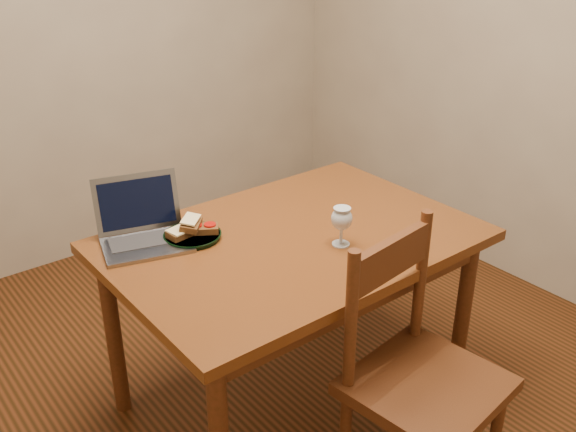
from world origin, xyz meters
TOP-DOWN VIEW (x-y plane):
  - floor at (0.00, 0.00)m, footprint 3.20×3.20m
  - back_wall at (0.00, 1.61)m, footprint 3.20×0.02m
  - right_wall at (1.61, 0.00)m, footprint 0.02×3.20m
  - table at (0.05, -0.10)m, footprint 1.30×0.90m
  - chair at (0.08, -0.71)m, footprint 0.50×0.48m
  - plate at (-0.24, 0.11)m, footprint 0.21×0.21m
  - sandwich_cheese at (-0.27, 0.12)m, footprint 0.11×0.08m
  - sandwich_tomato at (-0.20, 0.10)m, footprint 0.13×0.11m
  - sandwich_top at (-0.24, 0.11)m, footprint 0.12×0.12m
  - milk_glass at (0.14, -0.26)m, footprint 0.08×0.08m
  - laptop at (-0.38, 0.21)m, footprint 0.36×0.35m

SIDE VIEW (x-z plane):
  - floor at x=0.00m, z-range -0.02..0.00m
  - chair at x=0.08m, z-range 0.28..0.76m
  - table at x=0.05m, z-range 0.28..1.02m
  - plate at x=-0.24m, z-range 0.74..0.76m
  - sandwich_cheese at x=-0.27m, z-range 0.76..0.79m
  - sandwich_tomato at x=-0.20m, z-range 0.76..0.79m
  - sandwich_top at x=-0.24m, z-range 0.78..0.81m
  - laptop at x=-0.38m, z-range 0.69..0.91m
  - milk_glass at x=0.14m, z-range 0.74..0.89m
  - back_wall at x=0.00m, z-range 0.00..2.60m
  - right_wall at x=1.61m, z-range 0.00..2.60m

